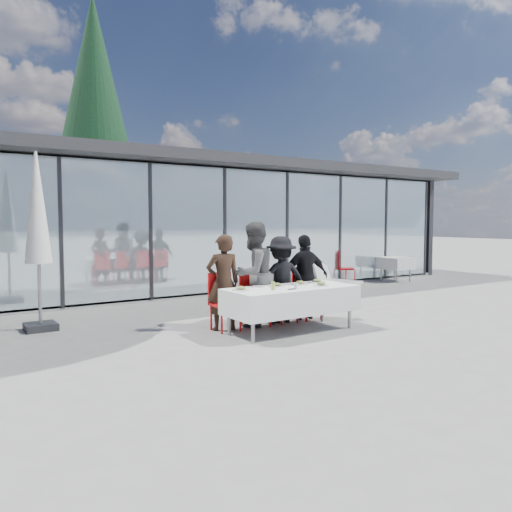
# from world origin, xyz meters

# --- Properties ---
(ground) EXTENTS (90.00, 90.00, 0.00)m
(ground) POSITION_xyz_m (0.00, 0.00, 0.00)
(ground) COLOR gray
(ground) RESTS_ON ground
(pavilion) EXTENTS (14.80, 8.80, 3.44)m
(pavilion) POSITION_xyz_m (2.00, 8.16, 2.15)
(pavilion) COLOR gray
(pavilion) RESTS_ON ground
(dining_table) EXTENTS (2.26, 0.96, 0.75)m
(dining_table) POSITION_xyz_m (-0.15, -0.20, 0.54)
(dining_table) COLOR white
(dining_table) RESTS_ON ground
(diner_a) EXTENTS (0.70, 0.70, 1.62)m
(diner_a) POSITION_xyz_m (-1.03, 0.54, 0.81)
(diner_a) COLOR #322116
(diner_a) RESTS_ON ground
(diner_chair_a) EXTENTS (0.44, 0.44, 0.97)m
(diner_chair_a) POSITION_xyz_m (-1.03, 0.55, 0.54)
(diner_chair_a) COLOR red
(diner_chair_a) RESTS_ON ground
(diner_b) EXTENTS (1.10, 1.10, 1.83)m
(diner_b) POSITION_xyz_m (-0.41, 0.54, 0.92)
(diner_b) COLOR #4E4E4E
(diner_b) RESTS_ON ground
(diner_chair_b) EXTENTS (0.44, 0.44, 0.97)m
(diner_chair_b) POSITION_xyz_m (-0.41, 0.55, 0.54)
(diner_chair_b) COLOR red
(diner_chair_b) RESTS_ON ground
(diner_c) EXTENTS (1.23, 1.23, 1.57)m
(diner_c) POSITION_xyz_m (0.19, 0.54, 0.79)
(diner_c) COLOR black
(diner_c) RESTS_ON ground
(diner_chair_c) EXTENTS (0.44, 0.44, 0.97)m
(diner_chair_c) POSITION_xyz_m (0.19, 0.55, 0.54)
(diner_chair_c) COLOR red
(diner_chair_c) RESTS_ON ground
(diner_d) EXTENTS (1.10, 1.10, 1.59)m
(diner_d) POSITION_xyz_m (0.76, 0.54, 0.80)
(diner_d) COLOR black
(diner_d) RESTS_ON ground
(diner_chair_d) EXTENTS (0.44, 0.44, 0.97)m
(diner_chair_d) POSITION_xyz_m (0.76, 0.55, 0.54)
(diner_chair_d) COLOR red
(diner_chair_d) RESTS_ON ground
(plate_a) EXTENTS (0.29, 0.29, 0.07)m
(plate_a) POSITION_xyz_m (-1.06, -0.06, 0.77)
(plate_a) COLOR white
(plate_a) RESTS_ON dining_table
(plate_b) EXTENTS (0.29, 0.29, 0.07)m
(plate_b) POSITION_xyz_m (-0.33, -0.04, 0.77)
(plate_b) COLOR white
(plate_b) RESTS_ON dining_table
(plate_c) EXTENTS (0.29, 0.29, 0.07)m
(plate_c) POSITION_xyz_m (0.18, -0.02, 0.77)
(plate_c) COLOR white
(plate_c) RESTS_ON dining_table
(plate_d) EXTENTS (0.29, 0.29, 0.07)m
(plate_d) POSITION_xyz_m (0.59, 0.01, 0.77)
(plate_d) COLOR white
(plate_d) RESTS_ON dining_table
(plate_extra) EXTENTS (0.29, 0.29, 0.07)m
(plate_extra) POSITION_xyz_m (0.35, -0.38, 0.77)
(plate_extra) COLOR white
(plate_extra) RESTS_ON dining_table
(juice_bottle) EXTENTS (0.06, 0.06, 0.14)m
(juice_bottle) POSITION_xyz_m (-0.62, -0.34, 0.82)
(juice_bottle) COLOR #9DC150
(juice_bottle) RESTS_ON dining_table
(drinking_glasses) EXTENTS (0.07, 0.07, 0.10)m
(drinking_glasses) POSITION_xyz_m (-0.24, -0.44, 0.80)
(drinking_glasses) COLOR silver
(drinking_glasses) RESTS_ON dining_table
(folded_eyeglasses) EXTENTS (0.14, 0.03, 0.01)m
(folded_eyeglasses) POSITION_xyz_m (-0.33, -0.44, 0.76)
(folded_eyeglasses) COLOR black
(folded_eyeglasses) RESTS_ON dining_table
(spare_table_right) EXTENTS (0.86, 0.86, 0.74)m
(spare_table_right) POSITION_xyz_m (6.84, 3.56, 0.55)
(spare_table_right) COLOR white
(spare_table_right) RESTS_ON ground
(spare_chair_a) EXTENTS (0.62, 0.62, 0.97)m
(spare_chair_a) POSITION_xyz_m (5.04, 3.99, 0.54)
(spare_chair_a) COLOR red
(spare_chair_a) RESTS_ON ground
(spare_chair_b) EXTENTS (0.57, 0.57, 0.97)m
(spare_chair_b) POSITION_xyz_m (3.98, 4.37, 0.54)
(spare_chair_b) COLOR red
(spare_chair_b) RESTS_ON ground
(market_umbrella) EXTENTS (0.50, 0.50, 3.00)m
(market_umbrella) POSITION_xyz_m (-3.61, 2.25, 1.90)
(market_umbrella) COLOR black
(market_umbrella) RESTS_ON ground
(lounger) EXTENTS (0.85, 1.42, 0.72)m
(lounger) POSITION_xyz_m (4.21, 3.56, 0.26)
(lounger) COLOR silver
(lounger) RESTS_ON ground
(conifer_tree) EXTENTS (4.00, 4.00, 10.50)m
(conifer_tree) POSITION_xyz_m (0.50, 13.00, 5.99)
(conifer_tree) COLOR #382316
(conifer_tree) RESTS_ON ground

